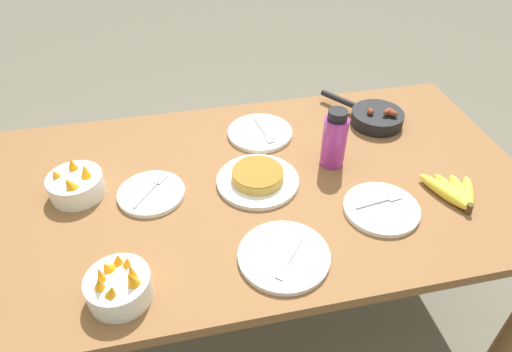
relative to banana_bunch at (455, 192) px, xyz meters
name	(u,v)px	position (x,y,z in m)	size (l,w,h in m)	color
ground_plane	(256,312)	(-0.60, 0.20, -0.76)	(14.00, 14.00, 0.00)	#666051
dining_table	(256,202)	(-0.60, 0.20, -0.10)	(1.80, 0.98, 0.74)	brown
banana_bunch	(455,192)	(0.00, 0.00, 0.00)	(0.18, 0.20, 0.04)	yellow
skillet	(376,117)	(-0.07, 0.45, 0.01)	(0.26, 0.32, 0.08)	black
frittata_plate_center	(258,178)	(-0.59, 0.20, 0.00)	(0.27, 0.27, 0.05)	white
empty_plate_near_front	(260,133)	(-0.52, 0.46, -0.01)	(0.24, 0.24, 0.02)	white
empty_plate_far_left	(284,256)	(-0.59, -0.13, -0.01)	(0.25, 0.25, 0.02)	white
empty_plate_far_right	(151,193)	(-0.93, 0.21, -0.01)	(0.21, 0.21, 0.02)	white
empty_plate_mid_edge	(381,209)	(-0.25, -0.01, -0.01)	(0.23, 0.23, 0.02)	white
fruit_bowl_mango	(119,286)	(-1.02, -0.16, 0.02)	(0.16, 0.16, 0.12)	white
fruit_bowl_citrus	(76,184)	(-1.16, 0.27, 0.02)	(0.17, 0.17, 0.11)	white
water_bottle	(334,139)	(-0.32, 0.25, 0.08)	(0.08, 0.08, 0.21)	#992D89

